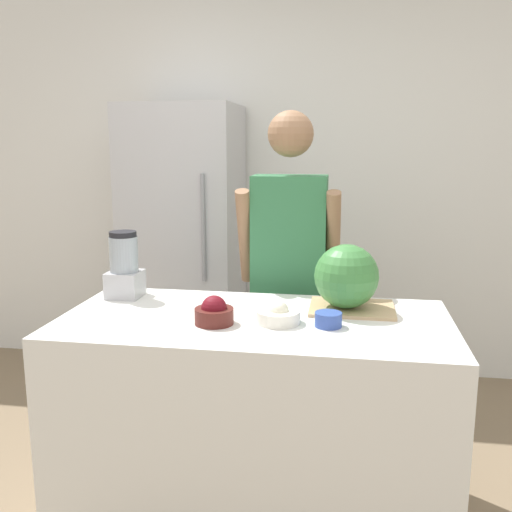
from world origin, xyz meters
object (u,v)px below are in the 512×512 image
bowl_small_blue (328,320)px  blender (124,267)px  refrigerator (185,248)px  watermelon (346,276)px  bowl_cream (278,315)px  bowl_cherries (214,313)px  person (289,277)px

bowl_small_blue → blender: blender is taller
refrigerator → bowl_small_blue: refrigerator is taller
watermelon → bowl_cream: 0.36m
refrigerator → bowl_small_blue: bearing=-55.2°
refrigerator → bowl_cherries: refrigerator is taller
bowl_cream → bowl_small_blue: (0.20, -0.01, -0.00)m
bowl_cherries → bowl_small_blue: bearing=4.7°
bowl_cherries → bowl_small_blue: size_ratio=1.46×
bowl_cherries → watermelon: bearing=27.5°
bowl_cream → bowl_small_blue: 0.20m
watermelon → bowl_small_blue: 0.27m
person → watermelon: person is taller
refrigerator → watermelon: bearing=-48.5°
watermelon → blender: bearing=176.5°
watermelon → bowl_small_blue: watermelon is taller
watermelon → blender: size_ratio=0.89×
bowl_cream → blender: (-0.75, 0.28, 0.11)m
blender → bowl_small_blue: bearing=-17.1°
bowl_cherries → blender: blender is taller
person → bowl_cherries: (-0.22, -0.73, 0.02)m
bowl_cherries → bowl_cream: bearing=11.7°
refrigerator → bowl_cream: refrigerator is taller
person → blender: bearing=-150.9°
refrigerator → person: size_ratio=1.05×
bowl_cream → bowl_cherries: bearing=-168.3°
bowl_cream → person: bearing=92.3°
watermelon → refrigerator: bearing=131.5°
person → watermelon: 0.56m
bowl_cream → watermelon: bearing=39.3°
refrigerator → bowl_cherries: bearing=-69.6°
bowl_cream → blender: 0.80m
bowl_cherries → blender: size_ratio=0.50×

